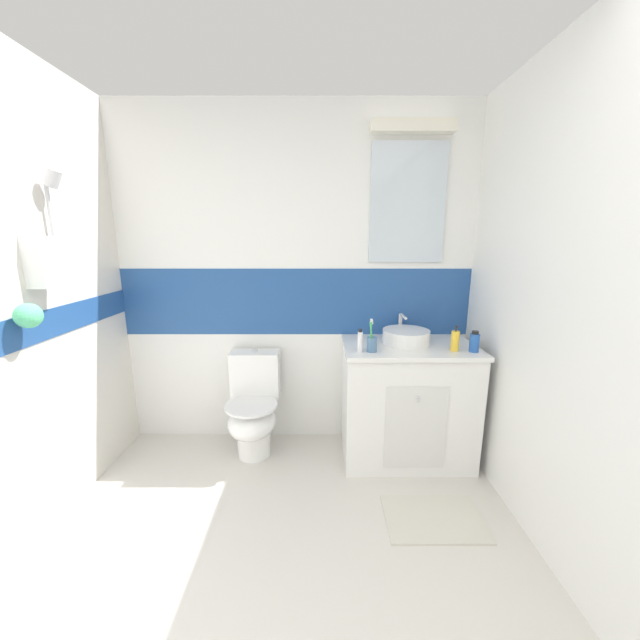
{
  "coord_description": "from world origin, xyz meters",
  "views": [
    {
      "loc": [
        0.18,
        -0.27,
        1.57
      ],
      "look_at": [
        0.19,
        1.87,
        1.08
      ],
      "focal_mm": 20.21,
      "sensor_mm": 36.0,
      "label": 1
    }
  ],
  "objects": [
    {
      "name": "ground_plane",
      "position": [
        0.0,
        1.2,
        -0.02
      ],
      "size": [
        3.2,
        3.48,
        0.04
      ],
      "primitive_type": "cube",
      "color": "beige"
    },
    {
      "name": "wall_back_tiled",
      "position": [
        0.01,
        2.45,
        1.26
      ],
      "size": [
        3.2,
        0.2,
        2.5
      ],
      "color": "white",
      "rests_on": "ground_plane"
    },
    {
      "name": "wall_right_plain",
      "position": [
        1.35,
        1.2,
        1.25
      ],
      "size": [
        0.1,
        3.48,
        2.5
      ],
      "primitive_type": "cube",
      "color": "white",
      "rests_on": "ground_plane"
    },
    {
      "name": "vanity_cabinet",
      "position": [
        0.8,
        2.12,
        0.43
      ],
      "size": [
        0.91,
        0.58,
        0.85
      ],
      "color": "white",
      "rests_on": "ground_plane"
    },
    {
      "name": "sink_basin",
      "position": [
        0.78,
        2.15,
        0.9
      ],
      "size": [
        0.32,
        0.37,
        0.18
      ],
      "color": "white",
      "rests_on": "vanity_cabinet"
    },
    {
      "name": "toilet",
      "position": [
        -0.31,
        2.15,
        0.35
      ],
      "size": [
        0.37,
        0.5,
        0.76
      ],
      "color": "white",
      "rests_on": "ground_plane"
    },
    {
      "name": "toothbrush_cup",
      "position": [
        0.51,
        1.96,
        0.91
      ],
      "size": [
        0.07,
        0.07,
        0.22
      ],
      "color": "#4C7299",
      "rests_on": "vanity_cabinet"
    },
    {
      "name": "soap_dispenser",
      "position": [
        1.06,
        1.98,
        0.92
      ],
      "size": [
        0.05,
        0.05,
        0.17
      ],
      "color": "yellow",
      "rests_on": "vanity_cabinet"
    },
    {
      "name": "lotion_bottle_short",
      "position": [
        1.18,
        1.96,
        0.91
      ],
      "size": [
        0.06,
        0.06,
        0.14
      ],
      "color": "#2659B2",
      "rests_on": "vanity_cabinet"
    },
    {
      "name": "toothpaste_tube_upright",
      "position": [
        0.44,
        1.95,
        0.92
      ],
      "size": [
        0.03,
        0.03,
        0.15
      ],
      "color": "white",
      "rests_on": "vanity_cabinet"
    },
    {
      "name": "bath_mat",
      "position": [
        0.83,
        1.48,
        0.01
      ],
      "size": [
        0.55,
        0.37,
        0.01
      ],
      "primitive_type": "cube",
      "color": "beige",
      "rests_on": "ground_plane"
    }
  ]
}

